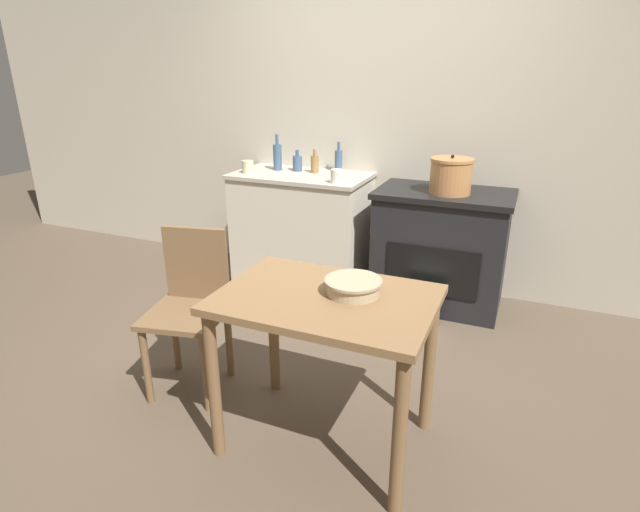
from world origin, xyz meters
The scene contains 15 objects.
ground_plane centered at (0.00, 0.00, 0.00)m, with size 14.00×14.00×0.00m, color brown.
wall_back centered at (0.00, 1.58, 1.27)m, with size 8.00×0.07×2.55m.
counter_cabinet centered at (-0.53, 1.26, 0.45)m, with size 1.07×0.62×0.90m.
stove centered at (0.60, 1.26, 0.44)m, with size 0.95×0.62×0.87m.
work_table centered at (0.40, -0.48, 0.63)m, with size 0.93×0.65×0.76m.
chair centered at (-0.46, -0.32, 0.48)m, with size 0.48×0.48×0.88m.
flour_sack centered at (0.56, 0.78, 0.16)m, with size 0.27×0.19×0.32m, color beige.
stock_pot centered at (0.63, 1.20, 0.99)m, with size 0.29×0.29×0.27m.
mixing_bowl_large centered at (0.50, -0.41, 0.80)m, with size 0.25×0.25×0.07m.
bottle_far_left centered at (-0.61, 1.35, 0.97)m, with size 0.08×0.08×0.17m.
bottle_left centered at (-0.29, 1.45, 0.99)m, with size 0.06×0.06×0.23m.
bottle_mid_left centered at (-0.77, 1.32, 1.01)m, with size 0.07×0.07×0.29m.
bottle_center_left centered at (-0.45, 1.33, 0.97)m, with size 0.06×0.06×0.19m.
cup_center centered at (-0.15, 1.04, 0.95)m, with size 0.09×0.09×0.10m, color silver.
cup_center_right centered at (-0.93, 1.11, 0.95)m, with size 0.09×0.09×0.10m, color beige.
Camera 1 is at (1.14, -2.28, 1.68)m, focal length 28.00 mm.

